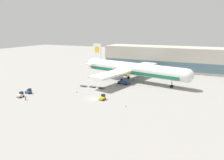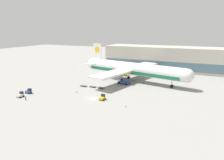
{
  "view_description": "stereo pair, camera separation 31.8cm",
  "coord_description": "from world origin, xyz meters",
  "px_view_note": "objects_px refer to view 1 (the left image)",
  "views": [
    {
      "loc": [
        37.84,
        -65.32,
        24.86
      ],
      "look_at": [
        1.17,
        14.09,
        4.0
      ],
      "focal_mm": 35.0,
      "sensor_mm": 36.0,
      "label": 1
    },
    {
      "loc": [
        38.13,
        -65.18,
        24.86
      ],
      "look_at": [
        1.17,
        14.09,
        4.0
      ],
      "focal_mm": 35.0,
      "sensor_mm": 36.0,
      "label": 2
    }
  ],
  "objects_px": {
    "baggage_tug_foreground": "(21,95)",
    "ground_crew_near": "(26,98)",
    "scissor_lift_loader": "(124,80)",
    "airplane_main": "(131,69)",
    "baggage_dolly_third": "(101,88)",
    "baggage_tug_mid": "(29,91)",
    "baggage_dolly_lead": "(84,86)",
    "traffic_cone_near": "(126,106)",
    "baggage_tug_far": "(103,97)",
    "baggage_dolly_second": "(93,86)",
    "traffic_cone_far": "(77,91)"
  },
  "relations": [
    {
      "from": "traffic_cone_near",
      "to": "traffic_cone_far",
      "type": "relative_size",
      "value": 0.88
    },
    {
      "from": "scissor_lift_loader",
      "to": "baggage_tug_mid",
      "type": "bearing_deg",
      "value": -121.79
    },
    {
      "from": "airplane_main",
      "to": "baggage_dolly_lead",
      "type": "relative_size",
      "value": 15.24
    },
    {
      "from": "baggage_dolly_lead",
      "to": "traffic_cone_near",
      "type": "relative_size",
      "value": 5.55
    },
    {
      "from": "baggage_tug_far",
      "to": "baggage_dolly_second",
      "type": "height_order",
      "value": "baggage_tug_far"
    },
    {
      "from": "baggage_tug_foreground",
      "to": "baggage_tug_far",
      "type": "relative_size",
      "value": 1.01
    },
    {
      "from": "baggage_tug_foreground",
      "to": "baggage_dolly_second",
      "type": "bearing_deg",
      "value": -35.18
    },
    {
      "from": "baggage_tug_far",
      "to": "scissor_lift_loader",
      "type": "bearing_deg",
      "value": 4.24
    },
    {
      "from": "scissor_lift_loader",
      "to": "ground_crew_near",
      "type": "xyz_separation_m",
      "value": [
        -23.05,
        -36.14,
        -0.87
      ]
    },
    {
      "from": "traffic_cone_near",
      "to": "traffic_cone_far",
      "type": "distance_m",
      "value": 24.76
    },
    {
      "from": "traffic_cone_far",
      "to": "baggage_tug_mid",
      "type": "bearing_deg",
      "value": -150.76
    },
    {
      "from": "baggage_tug_far",
      "to": "baggage_dolly_third",
      "type": "distance_m",
      "value": 15.08
    },
    {
      "from": "airplane_main",
      "to": "baggage_dolly_lead",
      "type": "distance_m",
      "value": 24.51
    },
    {
      "from": "airplane_main",
      "to": "baggage_tug_far",
      "type": "xyz_separation_m",
      "value": [
        0.75,
        -31.17,
        -4.96
      ]
    },
    {
      "from": "baggage_dolly_third",
      "to": "baggage_dolly_second",
      "type": "bearing_deg",
      "value": -174.77
    },
    {
      "from": "baggage_tug_mid",
      "to": "ground_crew_near",
      "type": "xyz_separation_m",
      "value": [
        5.22,
        -6.68,
        0.11
      ]
    },
    {
      "from": "scissor_lift_loader",
      "to": "baggage_dolly_second",
      "type": "relative_size",
      "value": 1.52
    },
    {
      "from": "airplane_main",
      "to": "baggage_tug_foreground",
      "type": "distance_m",
      "value": 50.07
    },
    {
      "from": "ground_crew_near",
      "to": "scissor_lift_loader",
      "type": "bearing_deg",
      "value": 31.04
    },
    {
      "from": "baggage_tug_foreground",
      "to": "baggage_dolly_third",
      "type": "bearing_deg",
      "value": -41.42
    },
    {
      "from": "baggage_tug_mid",
      "to": "baggage_dolly_third",
      "type": "xyz_separation_m",
      "value": [
        22.26,
        18.28,
        -0.49
      ]
    },
    {
      "from": "airplane_main",
      "to": "baggage_tug_mid",
      "type": "relative_size",
      "value": 22.82
    },
    {
      "from": "ground_crew_near",
      "to": "baggage_tug_foreground",
      "type": "bearing_deg",
      "value": 130.25
    },
    {
      "from": "ground_crew_near",
      "to": "baggage_tug_mid",
      "type": "bearing_deg",
      "value": 101.59
    },
    {
      "from": "scissor_lift_loader",
      "to": "ground_crew_near",
      "type": "distance_m",
      "value": 42.88
    },
    {
      "from": "baggage_dolly_second",
      "to": "traffic_cone_near",
      "type": "bearing_deg",
      "value": -30.43
    },
    {
      "from": "airplane_main",
      "to": "baggage_dolly_third",
      "type": "height_order",
      "value": "airplane_main"
    },
    {
      "from": "traffic_cone_near",
      "to": "baggage_dolly_third",
      "type": "bearing_deg",
      "value": 136.97
    },
    {
      "from": "baggage_tug_foreground",
      "to": "baggage_dolly_third",
      "type": "relative_size",
      "value": 0.66
    },
    {
      "from": "baggage_tug_mid",
      "to": "ground_crew_near",
      "type": "bearing_deg",
      "value": -49.52
    },
    {
      "from": "airplane_main",
      "to": "baggage_tug_foreground",
      "type": "height_order",
      "value": "airplane_main"
    },
    {
      "from": "baggage_tug_far",
      "to": "traffic_cone_near",
      "type": "distance_m",
      "value": 10.66
    },
    {
      "from": "scissor_lift_loader",
      "to": "baggage_tug_foreground",
      "type": "bearing_deg",
      "value": -116.69
    },
    {
      "from": "airplane_main",
      "to": "baggage_tug_foreground",
      "type": "xyz_separation_m",
      "value": [
        -28.13,
        -41.12,
        -4.96
      ]
    },
    {
      "from": "scissor_lift_loader",
      "to": "baggage_tug_mid",
      "type": "distance_m",
      "value": 40.85
    },
    {
      "from": "baggage_tug_far",
      "to": "baggage_dolly_third",
      "type": "height_order",
      "value": "baggage_tug_far"
    },
    {
      "from": "scissor_lift_loader",
      "to": "airplane_main",
      "type": "bearing_deg",
      "value": 96.38
    },
    {
      "from": "baggage_dolly_lead",
      "to": "airplane_main",
      "type": "bearing_deg",
      "value": 57.47
    },
    {
      "from": "baggage_tug_far",
      "to": "traffic_cone_far",
      "type": "relative_size",
      "value": 3.22
    },
    {
      "from": "scissor_lift_loader",
      "to": "ground_crew_near",
      "type": "height_order",
      "value": "scissor_lift_loader"
    },
    {
      "from": "baggage_tug_foreground",
      "to": "baggage_tug_mid",
      "type": "xyz_separation_m",
      "value": [
        -0.82,
        4.78,
        0.0
      ]
    },
    {
      "from": "baggage_dolly_lead",
      "to": "traffic_cone_near",
      "type": "xyz_separation_m",
      "value": [
        26.0,
        -15.96,
        -0.06
      ]
    },
    {
      "from": "baggage_tug_foreground",
      "to": "baggage_dolly_third",
      "type": "height_order",
      "value": "baggage_tug_foreground"
    },
    {
      "from": "scissor_lift_loader",
      "to": "traffic_cone_near",
      "type": "xyz_separation_m",
      "value": [
        11.55,
        -27.58,
        -1.53
      ]
    },
    {
      "from": "baggage_dolly_third",
      "to": "baggage_tug_foreground",
      "type": "bearing_deg",
      "value": -126.15
    },
    {
      "from": "baggage_tug_mid",
      "to": "traffic_cone_near",
      "type": "distance_m",
      "value": 39.87
    },
    {
      "from": "scissor_lift_loader",
      "to": "baggage_tug_far",
      "type": "bearing_deg",
      "value": -74.61
    },
    {
      "from": "baggage_tug_foreground",
      "to": "ground_crew_near",
      "type": "height_order",
      "value": "baggage_tug_foreground"
    },
    {
      "from": "baggage_tug_foreground",
      "to": "traffic_cone_far",
      "type": "bearing_deg",
      "value": -46.44
    },
    {
      "from": "traffic_cone_near",
      "to": "baggage_dolly_lead",
      "type": "bearing_deg",
      "value": 148.45
    }
  ]
}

